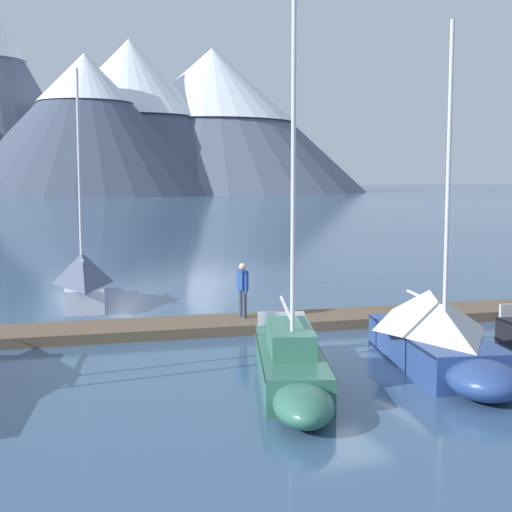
# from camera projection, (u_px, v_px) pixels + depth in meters

# --- Properties ---
(ground_plane) EXTENTS (700.00, 700.00, 0.00)m
(ground_plane) POSITION_uv_depth(u_px,v_px,m) (333.00, 356.00, 19.28)
(ground_plane) COLOR #38567A
(mountain_east_summit) EXTENTS (67.06, 67.06, 35.69)m
(mountain_east_summit) POSITION_uv_depth(u_px,v_px,m) (86.00, 122.00, 189.16)
(mountain_east_summit) COLOR #424C60
(mountain_east_summit) RESTS_ON ground
(mountain_rear_spur) EXTENTS (80.30, 80.30, 43.15)m
(mountain_rear_spur) POSITION_uv_depth(u_px,v_px,m) (130.00, 112.00, 210.71)
(mountain_rear_spur) COLOR #424C60
(mountain_rear_spur) RESTS_ON ground
(mountain_north_horn) EXTENTS (92.97, 92.97, 42.76)m
(mountain_north_horn) POSITION_uv_depth(u_px,v_px,m) (212.00, 116.00, 223.53)
(mountain_north_horn) COLOR slate
(mountain_north_horn) RESTS_ON ground
(dock) EXTENTS (29.77, 4.35, 0.30)m
(dock) POSITION_uv_depth(u_px,v_px,m) (278.00, 322.00, 23.01)
(dock) COLOR brown
(dock) RESTS_ON ground
(sailboat_mid_dock_port) EXTENTS (1.89, 6.18, 8.58)m
(sailboat_mid_dock_port) POSITION_uv_depth(u_px,v_px,m) (82.00, 279.00, 27.16)
(sailboat_mid_dock_port) COLOR white
(sailboat_mid_dock_port) RESTS_ON ground
(sailboat_mid_dock_starboard) EXTENTS (3.20, 6.80, 8.88)m
(sailboat_mid_dock_starboard) POSITION_uv_depth(u_px,v_px,m) (292.00, 364.00, 16.32)
(sailboat_mid_dock_starboard) COLOR #336B56
(sailboat_mid_dock_starboard) RESTS_ON ground
(sailboat_far_berth) EXTENTS (3.00, 6.47, 8.16)m
(sailboat_far_berth) POSITION_uv_depth(u_px,v_px,m) (437.00, 334.00, 17.94)
(sailboat_far_berth) COLOR navy
(sailboat_far_berth) RESTS_ON ground
(person_on_dock) EXTENTS (0.26, 0.59, 1.69)m
(person_on_dock) POSITION_uv_depth(u_px,v_px,m) (243.00, 287.00, 22.84)
(person_on_dock) COLOR #384256
(person_on_dock) RESTS_ON dock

